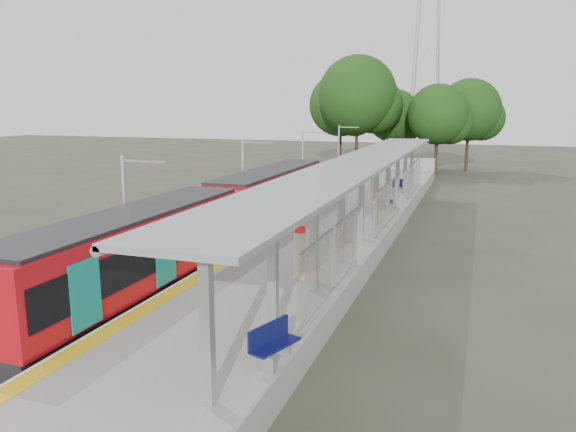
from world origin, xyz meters
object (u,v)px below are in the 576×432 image
Objects in this scene: bench_mid at (389,200)px; info_pillar_near at (300,256)px; bench_near at (273,342)px; bench_far at (399,185)px; info_pillar_far at (373,188)px; litter_bin at (342,232)px; train at (218,218)px.

info_pillar_near reaches higher than bench_mid.
bench_near is 1.16× the size of bench_far.
bench_mid is at bearing 91.05° from info_pillar_near.
bench_far is 4.60m from info_pillar_far.
bench_far is (-0.35, 6.96, -0.03)m from bench_mid.
info_pillar_far is at bearing 112.01° from bench_mid.
bench_near is 7.03m from info_pillar_near.
info_pillar_far is at bearing 96.17° from info_pillar_near.
info_pillar_near is 2.41× the size of litter_bin.
train is at bearing 140.80° from bench_near.
litter_bin is (0.05, 6.40, -0.46)m from info_pillar_near.
bench_far is 0.68× the size of info_pillar_near.
info_pillar_far reaches higher than bench_far.
info_pillar_near is (-0.82, -15.79, 0.37)m from bench_mid.
train is 12.89m from bench_mid.
train reaches higher than info_pillar_far.
info_pillar_near is 18.32m from info_pillar_far.
train reaches higher than bench_far.
info_pillar_near reaches higher than info_pillar_far.
train reaches higher than litter_bin.
bench_far reaches higher than litter_bin.
info_pillar_far is (-0.68, 18.31, -0.06)m from info_pillar_near.
litter_bin is at bearing -67.01° from bench_far.
bench_near is 1.90× the size of litter_bin.
train reaches higher than info_pillar_near.
train is 14.60× the size of info_pillar_far.
info_pillar_far reaches higher than litter_bin.
bench_far is 0.73× the size of info_pillar_far.
train is at bearing -162.71° from litter_bin.
bench_far is (6.09, 18.11, -0.58)m from train.
train is at bearing -128.81° from bench_mid.
info_pillar_far is (4.94, 13.67, -0.23)m from train.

